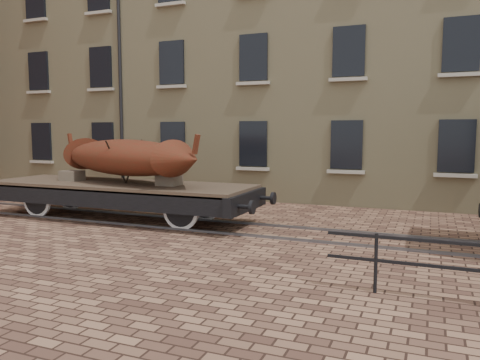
% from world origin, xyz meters
% --- Properties ---
extents(ground, '(90.00, 90.00, 0.00)m').
position_xyz_m(ground, '(0.00, 0.00, 0.00)').
color(ground, '#4D3126').
extents(warehouse_cream, '(40.00, 10.19, 14.00)m').
position_xyz_m(warehouse_cream, '(3.00, 9.99, 7.00)').
color(warehouse_cream, '#C6B581').
rests_on(warehouse_cream, ground).
extents(rail_track, '(30.00, 1.52, 0.06)m').
position_xyz_m(rail_track, '(0.00, 0.00, 0.03)').
color(rail_track, '#59595E').
rests_on(rail_track, ground).
extents(flatcar_wagon, '(9.43, 2.56, 1.42)m').
position_xyz_m(flatcar_wagon, '(-5.00, 0.00, 0.89)').
color(flatcar_wagon, '#4B392B').
rests_on(flatcar_wagon, ground).
extents(iron_boat, '(6.11, 3.20, 1.50)m').
position_xyz_m(iron_boat, '(-4.73, 0.00, 1.90)').
color(iron_boat, '#571B10').
rests_on(iron_boat, flatcar_wagon).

